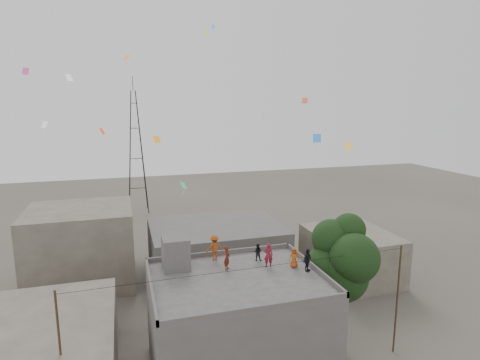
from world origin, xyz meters
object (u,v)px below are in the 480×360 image
object	(u,v)px
transmission_tower	(136,152)
person_red_adult	(268,255)
tree	(343,261)
person_dark_adult	(307,260)
stair_head_box	(176,252)

from	to	relation	value
transmission_tower	person_red_adult	world-z (taller)	transmission_tower
transmission_tower	person_red_adult	bearing A→B (deg)	-80.72
transmission_tower	person_red_adult	xyz separation A→B (m)	(6.36, -38.91, -2.20)
tree	person_dark_adult	bearing A→B (deg)	-164.83
tree	transmission_tower	distance (m)	41.12
tree	person_dark_adult	size ratio (longest dim) A/B	6.49
person_red_adult	transmission_tower	bearing A→B (deg)	-64.84
person_red_adult	person_dark_adult	bearing A→B (deg)	163.52
tree	person_red_adult	distance (m)	5.09
transmission_tower	stair_head_box	bearing A→B (deg)	-88.77
transmission_tower	person_red_adult	size ratio (longest dim) A/B	12.99
transmission_tower	person_red_adult	distance (m)	39.49
person_red_adult	stair_head_box	bearing A→B (deg)	0.64
tree	transmission_tower	size ratio (longest dim) A/B	0.45
stair_head_box	person_red_adult	size ratio (longest dim) A/B	1.30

